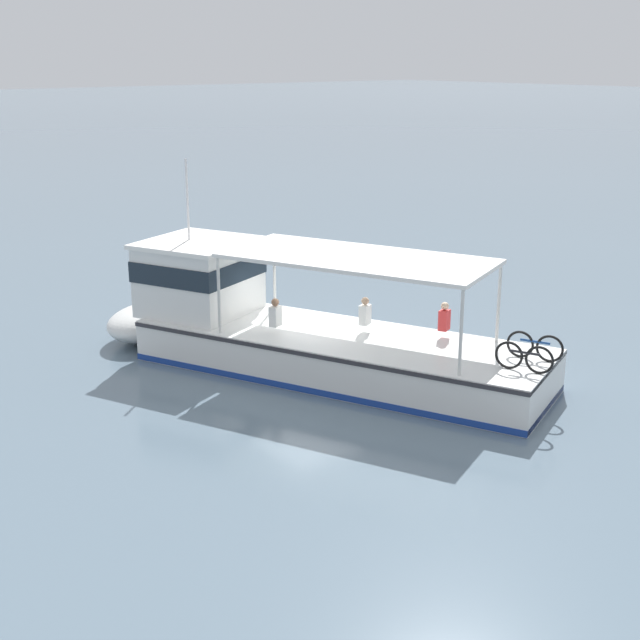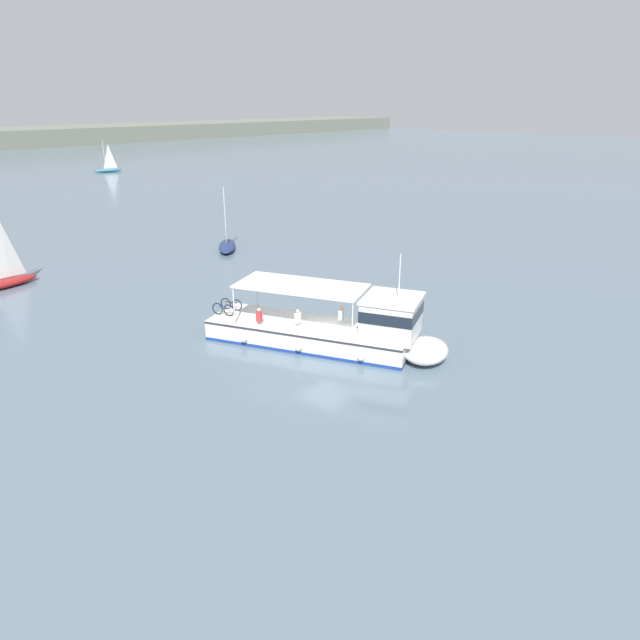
{
  "view_description": "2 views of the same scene",
  "coord_description": "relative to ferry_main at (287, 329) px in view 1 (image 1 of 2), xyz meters",
  "views": [
    {
      "loc": [
        14.05,
        17.69,
        7.98
      ],
      "look_at": [
        0.34,
        0.86,
        1.4
      ],
      "focal_mm": 49.17,
      "sensor_mm": 36.0,
      "label": 1
    },
    {
      "loc": [
        -20.02,
        -18.15,
        12.16
      ],
      "look_at": [
        0.34,
        0.86,
        1.4
      ],
      "focal_mm": 32.13,
      "sensor_mm": 36.0,
      "label": 2
    }
  ],
  "objects": [
    {
      "name": "ground_plane",
      "position": [
        -0.72,
        0.08,
        -1.02
      ],
      "size": [
        400.0,
        400.0,
        0.0
      ],
      "primitive_type": "plane",
      "color": "slate"
    },
    {
      "name": "ferry_main",
      "position": [
        0.0,
        0.0,
        0.0
      ],
      "size": [
        7.68,
        12.93,
        5.32
      ],
      "color": "white",
      "rests_on": "ground"
    }
  ]
}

